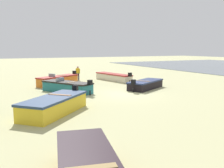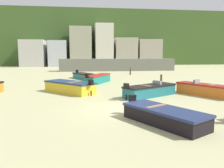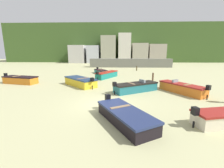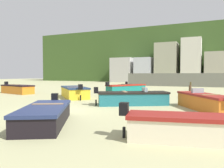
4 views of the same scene
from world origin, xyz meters
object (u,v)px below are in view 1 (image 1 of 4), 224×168
boat_black_5 (145,85)px  boat_teal_8 (67,87)px  boat_orange_0 (58,80)px  beach_walker_foreground (78,72)px  boat_cream_2 (113,77)px  boat_yellow_4 (55,105)px

boat_black_5 → boat_teal_8: boat_teal_8 is taller
boat_orange_0 → beach_walker_foreground: beach_walker_foreground is taller
boat_cream_2 → boat_orange_0: bearing=172.4°
boat_orange_0 → boat_cream_2: bearing=-116.6°
boat_cream_2 → boat_yellow_4: bearing=-141.5°
boat_cream_2 → boat_yellow_4: boat_yellow_4 is taller
beach_walker_foreground → boat_yellow_4: bearing=111.5°
boat_cream_2 → boat_black_5: 6.25m
boat_black_5 → boat_teal_8: 6.97m
boat_black_5 → beach_walker_foreground: beach_walker_foreground is taller
boat_orange_0 → beach_walker_foreground: (2.46, -2.88, 0.48)m
boat_cream_2 → boat_yellow_4: (-11.04, 9.24, 0.07)m
boat_cream_2 → boat_teal_8: (-4.83, 6.75, 0.05)m
beach_walker_foreground → boat_cream_2: bearing=-164.6°
boat_cream_2 → beach_walker_foreground: size_ratio=3.46×
boat_orange_0 → boat_cream_2: size_ratio=0.82×
boat_yellow_4 → beach_walker_foreground: size_ratio=2.81×
boat_yellow_4 → beach_walker_foreground: 14.26m
boat_orange_0 → beach_walker_foreground: bearing=-80.2°
boat_black_5 → beach_walker_foreground: bearing=174.6°
boat_black_5 → boat_yellow_4: bearing=-91.7°
boat_black_5 → boat_orange_0: bearing=-160.8°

